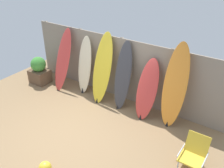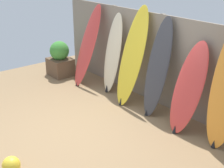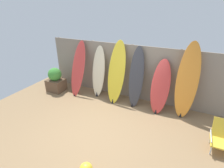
{
  "view_description": "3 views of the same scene",
  "coord_description": "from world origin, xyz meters",
  "px_view_note": "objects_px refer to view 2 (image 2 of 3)",
  "views": [
    {
      "loc": [
        3.35,
        -3.37,
        3.95
      ],
      "look_at": [
        0.44,
        0.92,
        1.05
      ],
      "focal_mm": 40.0,
      "sensor_mm": 36.0,
      "label": 1
    },
    {
      "loc": [
        3.94,
        -2.4,
        2.79
      ],
      "look_at": [
        0.46,
        0.44,
        0.95
      ],
      "focal_mm": 50.0,
      "sensor_mm": 36.0,
      "label": 2
    },
    {
      "loc": [
        1.74,
        -3.1,
        2.95
      ],
      "look_at": [
        0.02,
        0.51,
        1.1
      ],
      "focal_mm": 28.0,
      "sensor_mm": 36.0,
      "label": 3
    }
  ],
  "objects_px": {
    "surfboard_cream_1": "(113,54)",
    "beach_ball": "(11,165)",
    "surfboard_red_0": "(88,46)",
    "surfboard_red_4": "(189,88)",
    "surfboard_charcoal_3": "(158,68)",
    "planter_box": "(60,60)",
    "surfboard_yellow_2": "(132,57)"
  },
  "relations": [
    {
      "from": "surfboard_cream_1",
      "to": "beach_ball",
      "type": "xyz_separation_m",
      "value": [
        1.36,
        -2.92,
        -0.72
      ]
    },
    {
      "from": "surfboard_red_0",
      "to": "surfboard_cream_1",
      "type": "xyz_separation_m",
      "value": [
        0.72,
        0.15,
        -0.06
      ]
    },
    {
      "from": "surfboard_red_4",
      "to": "surfboard_cream_1",
      "type": "bearing_deg",
      "value": 177.77
    },
    {
      "from": "surfboard_cream_1",
      "to": "surfboard_charcoal_3",
      "type": "xyz_separation_m",
      "value": [
        1.34,
        -0.03,
        0.06
      ]
    },
    {
      "from": "surfboard_red_4",
      "to": "planter_box",
      "type": "distance_m",
      "value": 3.71
    },
    {
      "from": "planter_box",
      "to": "surfboard_charcoal_3",
      "type": "bearing_deg",
      "value": 7.24
    },
    {
      "from": "beach_ball",
      "to": "surfboard_yellow_2",
      "type": "bearing_deg",
      "value": 103.07
    },
    {
      "from": "surfboard_cream_1",
      "to": "surfboard_red_4",
      "type": "relative_size",
      "value": 1.12
    },
    {
      "from": "surfboard_charcoal_3",
      "to": "planter_box",
      "type": "bearing_deg",
      "value": -172.76
    },
    {
      "from": "surfboard_red_4",
      "to": "beach_ball",
      "type": "relative_size",
      "value": 6.09
    },
    {
      "from": "surfboard_yellow_2",
      "to": "beach_ball",
      "type": "xyz_separation_m",
      "value": [
        0.66,
        -2.84,
        -0.84
      ]
    },
    {
      "from": "surfboard_cream_1",
      "to": "surfboard_red_4",
      "type": "distance_m",
      "value": 2.1
    },
    {
      "from": "surfboard_cream_1",
      "to": "surfboard_yellow_2",
      "type": "xyz_separation_m",
      "value": [
        0.7,
        -0.08,
        0.12
      ]
    },
    {
      "from": "beach_ball",
      "to": "surfboard_red_4",
      "type": "bearing_deg",
      "value": 75.46
    },
    {
      "from": "surfboard_yellow_2",
      "to": "surfboard_red_4",
      "type": "distance_m",
      "value": 1.41
    },
    {
      "from": "surfboard_red_0",
      "to": "planter_box",
      "type": "bearing_deg",
      "value": -163.93
    },
    {
      "from": "surfboard_red_0",
      "to": "surfboard_yellow_2",
      "type": "bearing_deg",
      "value": 3.11
    },
    {
      "from": "surfboard_red_4",
      "to": "planter_box",
      "type": "height_order",
      "value": "surfboard_red_4"
    },
    {
      "from": "surfboard_red_0",
      "to": "surfboard_red_4",
      "type": "xyz_separation_m",
      "value": [
        2.81,
        0.07,
        -0.14
      ]
    },
    {
      "from": "surfboard_charcoal_3",
      "to": "surfboard_red_0",
      "type": "bearing_deg",
      "value": -176.62
    },
    {
      "from": "beach_ball",
      "to": "surfboard_cream_1",
      "type": "bearing_deg",
      "value": 114.95
    },
    {
      "from": "surfboard_yellow_2",
      "to": "surfboard_charcoal_3",
      "type": "height_order",
      "value": "surfboard_yellow_2"
    },
    {
      "from": "planter_box",
      "to": "surfboard_yellow_2",
      "type": "bearing_deg",
      "value": 8.15
    },
    {
      "from": "surfboard_cream_1",
      "to": "surfboard_charcoal_3",
      "type": "relative_size",
      "value": 0.94
    },
    {
      "from": "surfboard_red_0",
      "to": "surfboard_red_4",
      "type": "height_order",
      "value": "surfboard_red_0"
    },
    {
      "from": "surfboard_yellow_2",
      "to": "surfboard_red_4",
      "type": "bearing_deg",
      "value": -0.14
    },
    {
      "from": "surfboard_red_0",
      "to": "beach_ball",
      "type": "xyz_separation_m",
      "value": [
        2.07,
        -2.76,
        -0.77
      ]
    },
    {
      "from": "surfboard_yellow_2",
      "to": "planter_box",
      "type": "bearing_deg",
      "value": -171.85
    },
    {
      "from": "surfboard_red_0",
      "to": "beach_ball",
      "type": "relative_size",
      "value": 7.21
    },
    {
      "from": "surfboard_cream_1",
      "to": "planter_box",
      "type": "bearing_deg",
      "value": -165.66
    },
    {
      "from": "surfboard_cream_1",
      "to": "surfboard_charcoal_3",
      "type": "bearing_deg",
      "value": -1.42
    },
    {
      "from": "surfboard_cream_1",
      "to": "beach_ball",
      "type": "height_order",
      "value": "surfboard_cream_1"
    }
  ]
}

